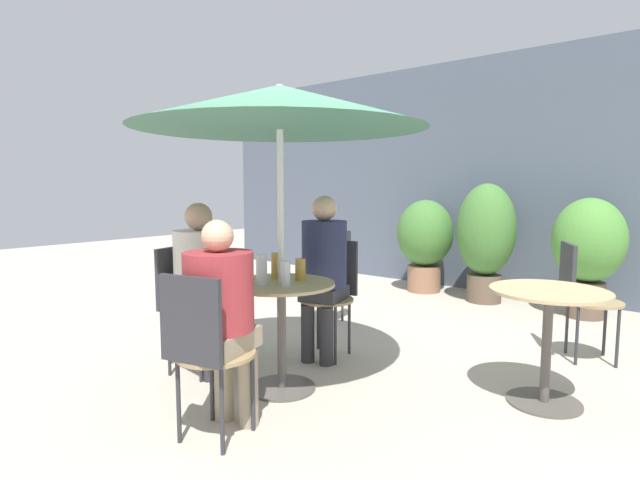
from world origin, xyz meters
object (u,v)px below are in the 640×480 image
Objects in this scene: bistro_chair_0 at (331,286)px; seated_person_1 at (202,274)px; bistro_chair_3 at (202,265)px; potted_plant_0 at (425,239)px; bistro_chair_1 at (185,296)px; beer_glass_1 at (300,270)px; umbrella at (280,108)px; cafe_table_far at (548,322)px; seated_person_0 at (323,263)px; cafe_table_near at (282,313)px; bistro_chair_5 at (580,290)px; seated_person_2 at (221,308)px; beer_glass_0 at (285,274)px; potted_plant_2 at (588,246)px; bistro_chair_4 at (331,268)px; potted_plant_1 at (486,235)px; bistro_chair_2 at (203,342)px; beer_glass_3 at (262,270)px; beer_glass_2 at (275,266)px.

seated_person_1 is at bearing -128.98° from bistro_chair_0.
potted_plant_0 reaches higher than bistro_chair_3.
bistro_chair_1 is 6.16× the size of beer_glass_1.
cafe_table_far is at bearing 32.24° from umbrella.
bistro_chair_1 is (-2.22, -1.11, 0.04)m from cafe_table_far.
cafe_table_near is at bearing -90.00° from seated_person_0.
cafe_table_near is 2.36m from bistro_chair_5.
seated_person_1 reaches higher than seated_person_2.
bistro_chair_1 is 1.00× the size of bistro_chair_5.
beer_glass_0 is (0.28, -0.72, 0.05)m from seated_person_0.
potted_plant_2 is at bearing 73.62° from beer_glass_0.
bistro_chair_4 and bistro_chair_5 have the same top height.
potted_plant_0 is at bearing -12.06° from seated_person_1.
potted_plant_1 reaches higher than potted_plant_0.
bistro_chair_0 is 1.54m from umbrella.
bistro_chair_2 reaches higher than beer_glass_0.
umbrella reaches higher than bistro_chair_0.
potted_plant_1 is at bearing -27.57° from bistro_chair_1.
cafe_table_far is 4.88× the size of beer_glass_1.
bistro_chair_5 is 2.70m from umbrella.
bistro_chair_5 reaches higher than cafe_table_near.
potted_plant_0 is at bearing -14.44° from bistro_chair_1.
bistro_chair_2 is 1.06m from seated_person_1.
potted_plant_1 reaches higher than beer_glass_0.
beer_glass_0 is (2.03, -0.87, 0.25)m from bistro_chair_3.
bistro_chair_4 reaches higher than beer_glass_1.
potted_plant_1 reaches higher than beer_glass_1.
umbrella is (-0.16, 0.64, 1.16)m from seated_person_2.
beer_glass_3 is (-0.10, -0.27, 0.02)m from beer_glass_1.
bistro_chair_4 reaches higher than beer_glass_2.
beer_glass_1 is (-0.06, 0.21, -0.01)m from beer_glass_0.
beer_glass_0 is at bearing -72.98° from beer_glass_1.
beer_glass_2 reaches higher than beer_glass_0.
bistro_chair_0 is at bearing -176.02° from cafe_table_far.
cafe_table_near is 0.59× the size of potted_plant_2.
beer_glass_1 is 0.19m from beer_glass_2.
beer_glass_3 is at bearing 117.39° from bistro_chair_5.
bistro_chair_2 is 0.95m from beer_glass_2.
seated_person_2 is 6.03× the size of beer_glass_3.
seated_person_0 reaches higher than bistro_chair_0.
beer_glass_3 is at bearing -108.51° from cafe_table_near.
seated_person_2 is at bearing -81.65° from beer_glass_1.
bistro_chair_0 is 0.89m from bistro_chair_4.
seated_person_1 is at bearing -165.50° from cafe_table_near.
bistro_chair_4 is at bearing 114.20° from beer_glass_2.
umbrella is at bearing 145.46° from beer_glass_0.
beer_glass_0 is (0.12, -0.08, 0.29)m from cafe_table_near.
beer_glass_1 is 0.07× the size of umbrella.
cafe_table_far is 0.79× the size of bistro_chair_0.
bistro_chair_5 is 2.24m from beer_glass_1.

